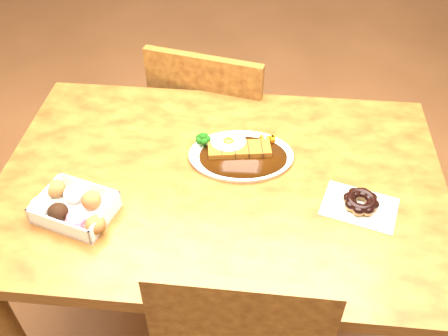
# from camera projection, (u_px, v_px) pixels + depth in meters

# --- Properties ---
(ground) EXTENTS (6.00, 6.00, 0.00)m
(ground) POSITION_uv_depth(u_px,v_px,m) (222.00, 320.00, 1.86)
(ground) COLOR brown
(ground) RESTS_ON ground
(table) EXTENTS (1.20, 0.80, 0.75)m
(table) POSITION_uv_depth(u_px,v_px,m) (221.00, 202.00, 1.41)
(table) COLOR #46220E
(table) RESTS_ON ground
(chair_far) EXTENTS (0.50, 0.50, 0.87)m
(chair_far) POSITION_uv_depth(u_px,v_px,m) (216.00, 129.00, 1.92)
(chair_far) COLOR #46220E
(chair_far) RESTS_ON ground
(katsu_curry_plate) EXTENTS (0.30, 0.23, 0.06)m
(katsu_curry_plate) POSITION_uv_depth(u_px,v_px,m) (239.00, 153.00, 1.40)
(katsu_curry_plate) COLOR white
(katsu_curry_plate) RESTS_ON table
(donut_box) EXTENTS (0.22, 0.19, 0.05)m
(donut_box) POSITION_uv_depth(u_px,v_px,m) (73.00, 207.00, 1.23)
(donut_box) COLOR white
(donut_box) RESTS_ON table
(pon_de_ring) EXTENTS (0.21, 0.17, 0.04)m
(pon_de_ring) POSITION_uv_depth(u_px,v_px,m) (361.00, 202.00, 1.26)
(pon_de_ring) COLOR silver
(pon_de_ring) RESTS_ON table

